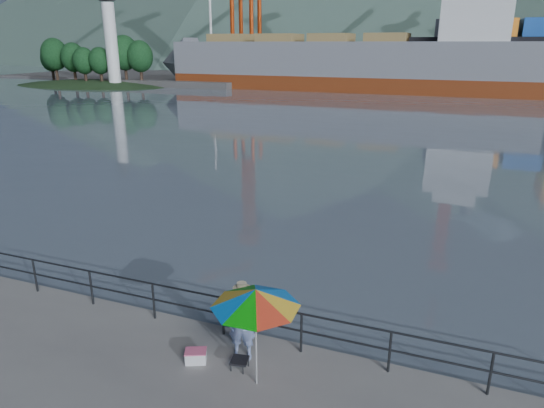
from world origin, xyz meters
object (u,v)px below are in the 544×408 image
at_px(beach_umbrella, 256,298).
at_px(cooler_bag, 196,357).
at_px(fisherman, 243,324).
at_px(bulk_carrier, 359,62).

bearing_deg(beach_umbrella, cooler_bag, 173.27).
bearing_deg(fisherman, beach_umbrella, -61.96).
bearing_deg(beach_umbrella, bulk_carrier, 99.88).
height_order(fisherman, cooler_bag, fisherman).
distance_m(fisherman, cooler_bag, 1.30).
xyz_separation_m(fisherman, beach_umbrella, (0.65, -0.74, 1.17)).
relative_size(beach_umbrella, bulk_carrier, 0.04).
distance_m(cooler_bag, bulk_carrier, 69.77).
height_order(cooler_bag, bulk_carrier, bulk_carrier).
distance_m(beach_umbrella, bulk_carrier, 70.12).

